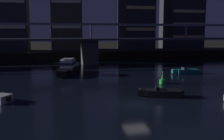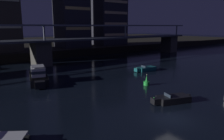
% 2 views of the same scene
% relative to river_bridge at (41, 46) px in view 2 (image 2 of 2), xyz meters
% --- Properties ---
extents(ground_plane, '(400.00, 400.00, 0.00)m').
position_rel_river_bridge_xyz_m(ground_plane, '(0.00, -36.86, -4.55)').
color(ground_plane, black).
extents(far_riverbank, '(240.00, 80.00, 2.20)m').
position_rel_river_bridge_xyz_m(far_riverbank, '(0.00, 48.01, -3.45)').
color(far_riverbank, black).
rests_on(far_riverbank, ground).
extents(river_bridge, '(97.98, 6.40, 9.38)m').
position_rel_river_bridge_xyz_m(river_bridge, '(0.00, 0.00, 0.00)').
color(river_bridge, '#4C4944').
rests_on(river_bridge, ground).
extents(tower_east_tall, '(11.01, 10.18, 19.72)m').
position_rel_river_bridge_xyz_m(tower_east_tall, '(31.89, 17.62, 7.36)').
color(tower_east_tall, '#282833').
rests_on(tower_east_tall, far_riverbank).
extents(cabin_cruiser_near_left, '(4.74, 9.36, 2.79)m').
position_rel_river_bridge_xyz_m(cabin_cruiser_near_left, '(-5.68, -14.70, -3.50)').
color(cabin_cruiser_near_left, black).
rests_on(cabin_cruiser_near_left, ground).
extents(speedboat_near_center, '(5.23, 2.12, 1.16)m').
position_rel_river_bridge_xyz_m(speedboat_near_center, '(14.99, -18.76, -4.14)').
color(speedboat_near_center, '#196066').
rests_on(speedboat_near_center, ground).
extents(speedboat_near_right, '(5.14, 2.95, 1.16)m').
position_rel_river_bridge_xyz_m(speedboat_near_right, '(3.93, -33.88, -4.14)').
color(speedboat_near_right, black).
rests_on(speedboat_near_right, ground).
extents(channel_buoy, '(0.90, 0.90, 1.76)m').
position_rel_river_bridge_xyz_m(channel_buoy, '(7.16, -26.58, -4.07)').
color(channel_buoy, green).
rests_on(channel_buoy, ground).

